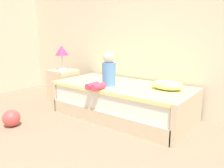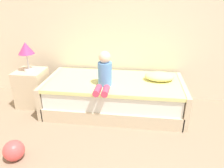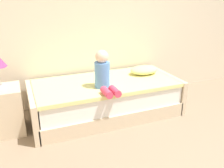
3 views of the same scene
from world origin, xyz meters
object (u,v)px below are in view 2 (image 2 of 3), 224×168
object	(u,v)px
child_figure	(104,73)
toy_ball	(14,150)
bed	(114,96)
nightstand	(32,88)
pillow	(159,76)
table_lamp	(26,50)

from	to	relation	value
child_figure	toy_ball	bearing A→B (deg)	-130.07
bed	nightstand	xyz separation A→B (m)	(-1.35, -0.00, 0.05)
bed	child_figure	distance (m)	0.52
pillow	toy_ball	distance (m)	2.18
child_figure	pillow	size ratio (longest dim) A/B	1.16
bed	pillow	xyz separation A→B (m)	(0.68, 0.10, 0.32)
bed	toy_ball	size ratio (longest dim) A/B	9.03
bed	table_lamp	distance (m)	1.52
nightstand	pillow	xyz separation A→B (m)	(2.03, 0.10, 0.26)
bed	child_figure	size ratio (longest dim) A/B	4.14
bed	toy_ball	distance (m)	1.59
bed	pillow	distance (m)	0.76
bed	nightstand	size ratio (longest dim) A/B	3.52
pillow	bed	bearing A→B (deg)	-171.62
nightstand	toy_ball	distance (m)	1.32
pillow	toy_ball	size ratio (longest dim) A/B	1.88
bed	nightstand	bearing A→B (deg)	-179.84
nightstand	toy_ball	size ratio (longest dim) A/B	2.57
table_lamp	child_figure	size ratio (longest dim) A/B	0.88
pillow	child_figure	bearing A→B (deg)	-157.41
child_figure	table_lamp	bearing A→B (deg)	169.73
toy_ball	pillow	bearing A→B (deg)	39.33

